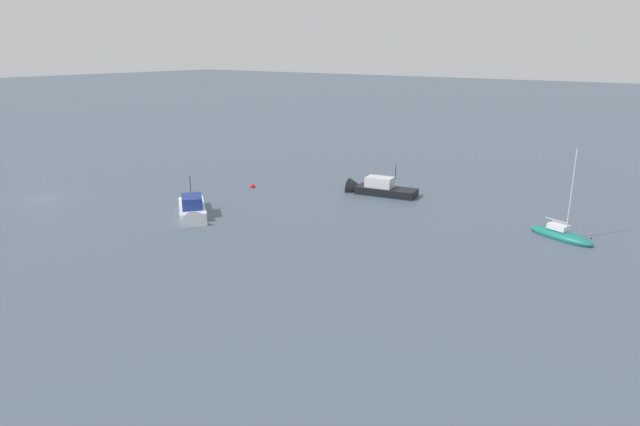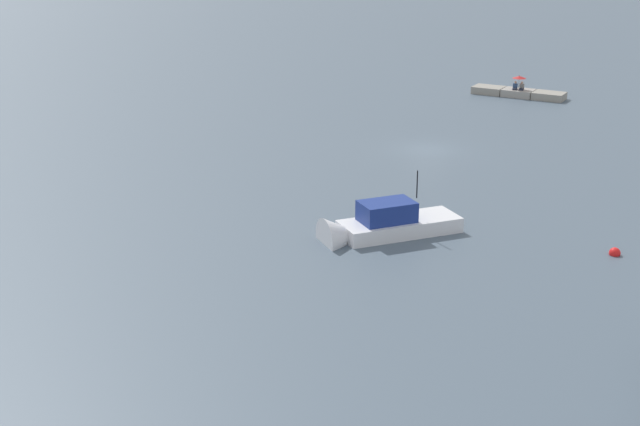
% 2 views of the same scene
% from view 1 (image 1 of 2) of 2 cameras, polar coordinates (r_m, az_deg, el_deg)
% --- Properties ---
extents(ground_plane, '(500.00, 500.00, 0.00)m').
position_cam_1_polar(ground_plane, '(64.42, -26.44, 1.43)').
color(ground_plane, '#475666').
extents(sailboat_teal_mid, '(3.34, 5.80, 7.74)m').
position_cam_1_polar(sailboat_teal_mid, '(49.45, 23.45, -2.08)').
color(sailboat_teal_mid, '#197266').
rests_on(sailboat_teal_mid, ground_plane).
extents(motorboat_black_mid, '(3.57, 7.78, 4.20)m').
position_cam_1_polar(motorboat_black_mid, '(59.43, 5.70, 2.40)').
color(motorboat_black_mid, black).
rests_on(motorboat_black_mid, ground_plane).
extents(motorboat_white_far, '(6.52, 7.34, 4.24)m').
position_cam_1_polar(motorboat_white_far, '(52.30, -12.94, 0.08)').
color(motorboat_white_far, silver).
rests_on(motorboat_white_far, ground_plane).
extents(mooring_buoy_near, '(0.57, 0.57, 0.57)m').
position_cam_1_polar(mooring_buoy_near, '(62.32, -6.95, 2.71)').
color(mooring_buoy_near, red).
rests_on(mooring_buoy_near, ground_plane).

